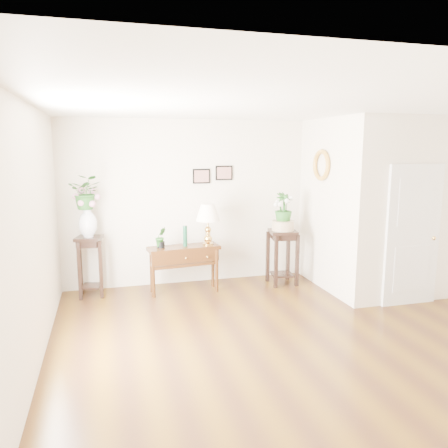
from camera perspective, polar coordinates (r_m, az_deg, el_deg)
name	(u,v)px	position (r m, az deg, el deg)	size (l,w,h in m)	color
floor	(303,341)	(5.60, 10.26, -14.82)	(6.00, 5.50, 0.02)	#55370F
ceiling	(311,105)	(5.11, 11.26, 15.04)	(6.00, 5.50, 0.02)	white
wall_back	(237,201)	(7.71, 1.76, 3.01)	(6.00, 0.02, 2.80)	beige
wall_left	(29,243)	(4.72, -24.16, -2.29)	(0.02, 5.50, 2.80)	beige
partition	(374,204)	(7.75, 19.00, 2.50)	(1.80, 1.95, 2.80)	beige
door	(413,236)	(7.01, 23.42, -1.41)	(0.90, 0.05, 2.10)	silver
art_print_left	(201,176)	(7.48, -2.97, 6.25)	(0.30, 0.02, 0.25)	black
art_print_right	(224,173)	(7.58, 0.00, 6.69)	(0.30, 0.02, 0.25)	black
wall_ornament	(321,165)	(7.32, 12.58, 7.51)	(0.51, 0.51, 0.07)	gold
console_table	(184,269)	(7.15, -5.23, -5.89)	(1.15, 0.38, 0.77)	#422007
table_lamp	(208,224)	(7.07, -2.12, 0.04)	(0.39, 0.39, 0.68)	gold
green_vase	(185,236)	(7.03, -5.10, -1.54)	(0.07, 0.07, 0.33)	#0F3A24
potted_plant	(161,238)	(6.97, -8.27, -1.82)	(0.17, 0.14, 0.31)	#21571D
plant_stand_a	(90,266)	(7.23, -17.07, -5.33)	(0.37, 0.37, 0.96)	black
porcelain_vase	(88,222)	(7.08, -17.35, 0.20)	(0.28, 0.28, 0.48)	silver
lily_arrangement	(86,194)	(7.02, -17.54, 3.76)	(0.48, 0.42, 0.53)	#21571D
plant_stand_b	(282,257)	(7.60, 7.62, -4.31)	(0.44, 0.44, 0.94)	black
ceramic_bowl	(283,226)	(7.48, 7.71, -0.21)	(0.38, 0.38, 0.17)	tan
narcissus	(283,208)	(7.43, 7.77, 2.07)	(0.29, 0.29, 0.52)	#21571D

